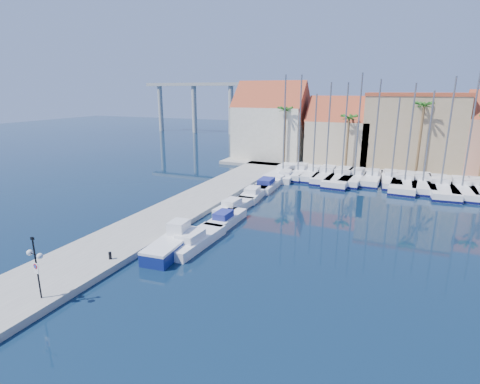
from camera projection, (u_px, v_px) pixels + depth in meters
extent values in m
plane|color=black|center=(177.00, 300.00, 22.82)|extent=(260.00, 260.00, 0.00)
cube|color=gray|center=(174.00, 213.00, 38.15)|extent=(6.00, 77.00, 0.50)
cube|color=gray|center=(388.00, 166.00, 61.44)|extent=(54.00, 16.00, 0.50)
cylinder|color=black|center=(37.00, 268.00, 21.60)|extent=(0.10, 0.10, 3.86)
cylinder|color=black|center=(32.00, 253.00, 21.48)|extent=(0.49, 0.10, 0.05)
cylinder|color=black|center=(37.00, 255.00, 21.25)|extent=(0.49, 0.10, 0.05)
sphere|color=white|center=(30.00, 253.00, 21.60)|extent=(0.35, 0.35, 0.35)
sphere|color=white|center=(40.00, 256.00, 21.14)|extent=(0.35, 0.35, 0.35)
cube|color=black|center=(32.00, 239.00, 21.11)|extent=(0.22, 0.14, 0.15)
cube|color=white|center=(36.00, 267.00, 21.52)|extent=(0.48, 0.08, 0.48)
cylinder|color=red|center=(35.00, 266.00, 21.49)|extent=(0.33, 0.05, 0.33)
cylinder|color=#1933A5|center=(35.00, 266.00, 21.48)|extent=(0.23, 0.04, 0.23)
cube|color=white|center=(37.00, 272.00, 21.61)|extent=(0.39, 0.07, 0.14)
cylinder|color=black|center=(110.00, 256.00, 27.11)|extent=(0.22, 0.22, 0.54)
cube|color=navy|center=(172.00, 247.00, 29.42)|extent=(2.58, 6.35, 0.93)
cube|color=white|center=(172.00, 240.00, 29.27)|extent=(2.58, 6.35, 0.21)
cube|color=white|center=(179.00, 228.00, 30.25)|extent=(1.48, 1.76, 1.14)
cube|color=white|center=(195.00, 241.00, 30.73)|extent=(2.42, 6.84, 0.80)
cube|color=white|center=(190.00, 236.00, 29.96)|extent=(1.60, 2.42, 0.60)
cube|color=white|center=(226.00, 220.00, 35.69)|extent=(1.91, 5.79, 0.80)
cube|color=navy|center=(223.00, 215.00, 34.99)|extent=(1.32, 2.03, 0.60)
cube|color=white|center=(235.00, 207.00, 39.65)|extent=(2.34, 6.20, 0.80)
cube|color=white|center=(232.00, 202.00, 38.95)|extent=(1.50, 2.22, 0.60)
cube|color=white|center=(254.00, 194.00, 44.50)|extent=(2.50, 6.48, 0.80)
cube|color=white|center=(252.00, 190.00, 43.74)|extent=(1.58, 2.32, 0.60)
cube|color=white|center=(268.00, 185.00, 48.92)|extent=(2.69, 7.57, 0.80)
cube|color=navy|center=(266.00, 181.00, 48.06)|extent=(1.78, 2.68, 0.60)
cube|color=white|center=(286.00, 176.00, 53.63)|extent=(2.74, 6.79, 0.80)
cube|color=white|center=(285.00, 173.00, 52.83)|extent=(1.70, 2.45, 0.60)
cube|color=white|center=(284.00, 173.00, 55.58)|extent=(3.28, 10.74, 1.00)
cube|color=#0D0F44|center=(284.00, 175.00, 55.66)|extent=(3.34, 10.80, 0.28)
cube|color=white|center=(287.00, 166.00, 56.29)|extent=(2.09, 3.27, 0.60)
cylinder|color=slate|center=(284.00, 124.00, 53.22)|extent=(0.20, 0.20, 13.44)
cube|color=white|center=(299.00, 172.00, 55.84)|extent=(2.58, 9.67, 1.00)
cube|color=#0D0F44|center=(298.00, 174.00, 55.92)|extent=(2.64, 9.73, 0.28)
cube|color=white|center=(300.00, 166.00, 56.48)|extent=(1.78, 2.91, 0.60)
cylinder|color=slate|center=(300.00, 124.00, 53.51)|extent=(0.20, 0.20, 13.44)
cube|color=white|center=(313.00, 174.00, 54.47)|extent=(2.52, 8.42, 1.00)
cube|color=#0D0F44|center=(313.00, 177.00, 54.55)|extent=(2.58, 8.48, 0.28)
cube|color=white|center=(315.00, 168.00, 54.98)|extent=(1.62, 2.56, 0.60)
cylinder|color=slate|center=(315.00, 134.00, 52.54)|extent=(0.20, 0.20, 10.89)
cube|color=white|center=(326.00, 175.00, 53.88)|extent=(2.83, 10.41, 1.00)
cube|color=#0D0F44|center=(326.00, 177.00, 53.96)|extent=(2.89, 10.47, 0.28)
cube|color=white|center=(328.00, 169.00, 54.59)|extent=(1.93, 3.14, 0.60)
cylinder|color=slate|center=(329.00, 129.00, 51.65)|extent=(0.20, 0.20, 12.40)
cube|color=white|center=(342.00, 177.00, 52.66)|extent=(3.81, 12.07, 1.00)
cube|color=#0D0F44|center=(342.00, 180.00, 52.74)|extent=(3.87, 12.13, 0.28)
cube|color=white|center=(345.00, 170.00, 53.47)|extent=(2.38, 3.69, 0.60)
cylinder|color=slate|center=(345.00, 130.00, 50.39)|extent=(0.20, 0.20, 12.36)
cube|color=white|center=(355.00, 178.00, 52.44)|extent=(3.41, 10.16, 1.00)
cube|color=#0D0F44|center=(355.00, 180.00, 52.53)|extent=(3.48, 10.23, 0.28)
cube|color=white|center=(357.00, 171.00, 53.08)|extent=(2.06, 3.14, 0.60)
cylinder|color=slate|center=(358.00, 125.00, 50.10)|extent=(0.20, 0.20, 13.58)
cube|color=white|center=(372.00, 179.00, 51.85)|extent=(2.43, 8.43, 1.00)
cube|color=#0D0F44|center=(372.00, 181.00, 51.94)|extent=(2.49, 8.49, 0.28)
cube|color=white|center=(373.00, 172.00, 52.37)|extent=(1.60, 2.56, 0.60)
cylinder|color=slate|center=(376.00, 129.00, 49.67)|extent=(0.20, 0.20, 12.76)
cube|color=white|center=(391.00, 180.00, 51.10)|extent=(3.12, 9.29, 1.00)
cube|color=#0D0F44|center=(391.00, 182.00, 51.19)|extent=(3.18, 9.36, 0.28)
cube|color=white|center=(391.00, 173.00, 51.73)|extent=(1.88, 2.87, 0.60)
cylinder|color=slate|center=(396.00, 138.00, 49.18)|extent=(0.20, 0.20, 10.46)
cube|color=white|center=(405.00, 183.00, 49.64)|extent=(3.78, 11.98, 1.00)
cube|color=#0D0F44|center=(404.00, 185.00, 49.73)|extent=(3.84, 12.04, 0.28)
cube|color=white|center=(406.00, 175.00, 50.45)|extent=(2.36, 3.67, 0.60)
cylinder|color=slate|center=(410.00, 133.00, 47.39)|extent=(0.20, 0.20, 12.23)
cube|color=white|center=(422.00, 183.00, 49.18)|extent=(2.86, 10.60, 1.00)
cube|color=#0D0F44|center=(422.00, 186.00, 49.27)|extent=(2.92, 10.66, 0.28)
cube|color=white|center=(423.00, 176.00, 49.91)|extent=(1.96, 3.19, 0.60)
cylinder|color=slate|center=(429.00, 137.00, 47.09)|extent=(0.20, 0.20, 11.32)
cube|color=white|center=(440.00, 187.00, 47.49)|extent=(3.88, 12.05, 1.00)
cube|color=#0D0F44|center=(439.00, 189.00, 47.58)|extent=(3.95, 12.11, 0.28)
cube|color=white|center=(439.00, 179.00, 48.36)|extent=(2.40, 3.70, 0.60)
cylinder|color=slate|center=(448.00, 132.00, 45.12)|extent=(0.20, 0.20, 12.95)
cube|color=white|center=(461.00, 188.00, 46.73)|extent=(3.09, 10.94, 1.00)
cube|color=#0D0F44|center=(461.00, 191.00, 46.81)|extent=(3.15, 11.00, 0.28)
cube|color=white|center=(461.00, 180.00, 47.47)|extent=(2.06, 3.31, 0.60)
cylinder|color=slate|center=(471.00, 130.00, 44.33)|extent=(0.20, 0.20, 13.54)
cube|color=white|center=(479.00, 189.00, 46.36)|extent=(3.18, 10.49, 1.00)
cube|color=#0D0F44|center=(478.00, 192.00, 46.44)|extent=(3.24, 10.56, 0.28)
cube|color=white|center=(478.00, 181.00, 47.08)|extent=(2.03, 3.20, 0.60)
cube|color=beige|center=(271.00, 133.00, 66.95)|extent=(12.00, 9.00, 9.00)
cube|color=maroon|center=(272.00, 107.00, 65.77)|extent=(12.30, 9.00, 9.00)
cube|color=#C3AF89|center=(339.00, 142.00, 62.63)|extent=(10.00, 8.00, 7.00)
cube|color=maroon|center=(340.00, 121.00, 61.71)|extent=(10.30, 8.00, 8.00)
cube|color=tan|center=(412.00, 132.00, 58.78)|extent=(14.00, 10.00, 11.00)
cube|color=maroon|center=(417.00, 94.00, 57.27)|extent=(14.20, 10.20, 0.50)
cylinder|color=brown|center=(284.00, 137.00, 61.00)|extent=(0.36, 0.36, 9.00)
sphere|color=#26611B|center=(285.00, 110.00, 59.85)|extent=(2.60, 2.60, 2.60)
cylinder|color=brown|center=(347.00, 143.00, 57.31)|extent=(0.36, 0.36, 8.00)
sphere|color=#26611B|center=(349.00, 118.00, 56.29)|extent=(2.60, 2.60, 2.60)
cylinder|color=brown|center=(420.00, 140.00, 53.22)|extent=(0.36, 0.36, 10.00)
sphere|color=#26611B|center=(424.00, 105.00, 51.94)|extent=(2.60, 2.60, 2.60)
cube|color=#9E9E99|center=(218.00, 84.00, 106.29)|extent=(48.00, 2.20, 0.90)
cylinder|color=#9E9E99|center=(161.00, 108.00, 115.78)|extent=(1.40, 1.40, 14.00)
cylinder|color=#9E9E99|center=(194.00, 109.00, 111.19)|extent=(1.40, 1.40, 14.00)
cylinder|color=#9E9E99|center=(231.00, 110.00, 106.60)|extent=(1.40, 1.40, 14.00)
cylinder|color=#9E9E99|center=(271.00, 110.00, 102.02)|extent=(1.40, 1.40, 14.00)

